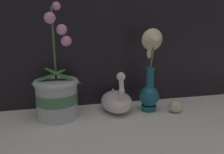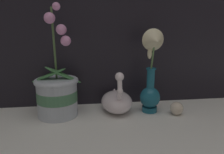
# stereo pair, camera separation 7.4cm
# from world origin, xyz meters

# --- Properties ---
(ground_plane) EXTENTS (2.80, 2.80, 0.00)m
(ground_plane) POSITION_xyz_m (0.00, 0.00, 0.00)
(ground_plane) COLOR silver
(orchid_potted_plant) EXTENTS (0.19, 0.17, 0.43)m
(orchid_potted_plant) POSITION_xyz_m (-0.22, 0.09, 0.09)
(orchid_potted_plant) COLOR #B2BCCC
(orchid_potted_plant) RESTS_ON ground_plane
(swan_figurine) EXTENTS (0.13, 0.19, 0.18)m
(swan_figurine) POSITION_xyz_m (0.01, 0.11, 0.05)
(swan_figurine) COLOR white
(swan_figurine) RESTS_ON ground_plane
(blue_vase) EXTENTS (0.09, 0.10, 0.34)m
(blue_vase) POSITION_xyz_m (0.15, 0.07, 0.14)
(blue_vase) COLOR #195B75
(blue_vase) RESTS_ON ground_plane
(glass_sphere) EXTENTS (0.05, 0.05, 0.05)m
(glass_sphere) POSITION_xyz_m (0.25, 0.04, 0.03)
(glass_sphere) COLOR beige
(glass_sphere) RESTS_ON ground_plane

